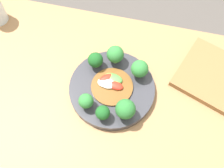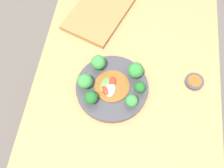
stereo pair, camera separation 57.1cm
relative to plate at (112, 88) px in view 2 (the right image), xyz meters
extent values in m
plane|color=#4C4742|center=(-0.02, -0.05, -0.75)|extent=(8.00, 8.00, 0.00)
cube|color=olive|center=(-0.02, -0.05, -0.38)|extent=(1.07, 0.68, 0.73)
cylinder|color=#333338|center=(0.00, 0.00, 0.00)|extent=(0.26, 0.26, 0.02)
cylinder|color=#7AAD5B|center=(0.07, 0.06, 0.02)|extent=(0.02, 0.02, 0.02)
sphere|color=#2D7533|center=(0.07, 0.06, 0.05)|extent=(0.05, 0.05, 0.05)
cylinder|color=#89B76B|center=(0.06, -0.08, 0.02)|extent=(0.02, 0.02, 0.02)
sphere|color=#286B2D|center=(0.06, -0.08, 0.05)|extent=(0.06, 0.06, 0.06)
cylinder|color=#89B76B|center=(-0.01, 0.09, 0.02)|extent=(0.02, 0.02, 0.02)
sphere|color=#2D7533|center=(-0.01, 0.09, 0.05)|extent=(0.05, 0.05, 0.05)
cylinder|color=#7AAD5B|center=(-0.06, -0.07, 0.02)|extent=(0.02, 0.02, 0.01)
sphere|color=#2D7533|center=(-0.06, -0.07, 0.04)|extent=(0.04, 0.04, 0.04)
cylinder|color=#70A356|center=(0.00, -0.10, 0.02)|extent=(0.01, 0.01, 0.01)
sphere|color=#19511E|center=(0.00, -0.10, 0.04)|extent=(0.04, 0.04, 0.04)
cylinder|color=#89B76B|center=(-0.07, 0.06, 0.02)|extent=(0.02, 0.02, 0.01)
sphere|color=#19511E|center=(-0.07, 0.06, 0.04)|extent=(0.05, 0.05, 0.05)
cylinder|color=brown|center=(0.00, 0.00, 0.02)|extent=(0.13, 0.13, 0.01)
ellipsoid|color=red|center=(-0.02, 0.02, 0.02)|extent=(0.05, 0.05, 0.01)
ellipsoid|color=silver|center=(-0.02, 0.01, 0.02)|extent=(0.06, 0.05, 0.01)
ellipsoid|color=#4C933D|center=(0.00, 0.02, 0.02)|extent=(0.06, 0.04, 0.01)
ellipsoid|color=beige|center=(-0.01, 0.00, 0.02)|extent=(0.05, 0.04, 0.01)
ellipsoid|color=red|center=(0.01, 0.00, 0.02)|extent=(0.06, 0.04, 0.01)
cylinder|color=#333338|center=(0.07, -0.29, 0.00)|extent=(0.07, 0.07, 0.01)
cylinder|color=brown|center=(0.07, -0.29, 0.00)|extent=(0.05, 0.05, 0.00)
cube|color=brown|center=(0.34, 0.10, 0.00)|extent=(0.34, 0.29, 0.02)
camera|label=1|loc=(0.08, -0.34, 0.72)|focal=42.00mm
camera|label=2|loc=(-0.40, -0.06, 0.85)|focal=42.00mm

